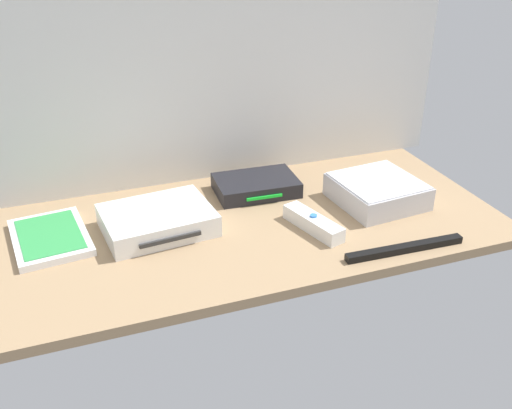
{
  "coord_description": "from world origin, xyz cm",
  "views": [
    {
      "loc": [
        -35.63,
        -98.29,
        58.88
      ],
      "look_at": [
        0.0,
        0.0,
        4.0
      ],
      "focal_mm": 41.15,
      "sensor_mm": 36.0,
      "label": 1
    }
  ],
  "objects": [
    {
      "name": "mini_computer",
      "position": [
        27.65,
        -0.64,
        2.64
      ],
      "size": [
        18.53,
        18.53,
        5.3
      ],
      "rotation": [
        0.0,
        0.0,
        0.09
      ],
      "color": "silver",
      "rests_on": "ground_plane"
    },
    {
      "name": "game_case",
      "position": [
        -39.91,
        6.58,
        0.76
      ],
      "size": [
        15.64,
        20.41,
        1.56
      ],
      "rotation": [
        0.0,
        0.0,
        0.11
      ],
      "color": "white",
      "rests_on": "ground_plane"
    },
    {
      "name": "sensor_bar",
      "position": [
        22.31,
        -20.19,
        0.7
      ],
      "size": [
        24.05,
        2.63,
        1.4
      ],
      "primitive_type": "cube",
      "rotation": [
        0.0,
        0.0,
        -0.03
      ],
      "color": "black",
      "rests_on": "ground_plane"
    },
    {
      "name": "network_router",
      "position": [
        4.63,
        12.76,
        1.7
      ],
      "size": [
        18.55,
        13.0,
        3.4
      ],
      "rotation": [
        0.0,
        0.0,
        -0.05
      ],
      "color": "black",
      "rests_on": "ground_plane"
    },
    {
      "name": "ground_plane",
      "position": [
        0.0,
        0.0,
        -1.0
      ],
      "size": [
        100.0,
        48.0,
        2.0
      ],
      "primitive_type": "cube",
      "color": "#9E7F5B",
      "rests_on": "ground"
    },
    {
      "name": "remote_wand",
      "position": [
        9.58,
        -6.91,
        1.51
      ],
      "size": [
        7.55,
        15.22,
        3.4
      ],
      "rotation": [
        0.0,
        0.0,
        0.28
      ],
      "color": "white",
      "rests_on": "ground_plane"
    },
    {
      "name": "back_wall",
      "position": [
        0.0,
        24.6,
        32.0
      ],
      "size": [
        110.0,
        1.2,
        64.0
      ],
      "primitive_type": "cube",
      "color": "silver",
      "rests_on": "ground"
    },
    {
      "name": "game_console",
      "position": [
        -19.45,
        3.57,
        2.2
      ],
      "size": [
        22.49,
        18.06,
        4.4
      ],
      "rotation": [
        0.0,
        0.0,
        0.1
      ],
      "color": "white",
      "rests_on": "ground_plane"
    }
  ]
}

